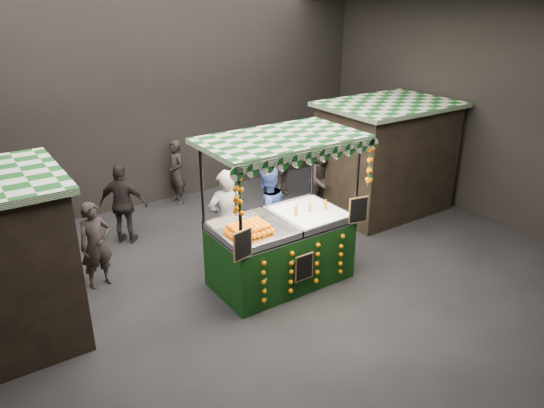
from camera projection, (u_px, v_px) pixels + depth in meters
ground at (265, 289)px, 9.12m from camera, size 12.00×12.00×0.00m
market_hall at (263, 100)px, 7.81m from camera, size 12.10×10.10×5.05m
neighbour_stall_right at (385, 157)px, 12.03m from camera, size 3.00×2.20×2.60m
juice_stall at (282, 240)px, 9.04m from camera, size 2.81×1.65×2.73m
vendor_grey at (227, 220)px, 9.50m from camera, size 0.77×0.56×1.97m
vendor_blue at (267, 212)px, 9.93m from camera, size 0.94×0.75×1.87m
shopper_0 at (96, 245)px, 8.96m from camera, size 0.63×0.46×1.60m
shopper_1 at (323, 180)px, 11.83m from camera, size 0.93×0.77×1.74m
shopper_2 at (124, 204)px, 10.52m from camera, size 1.05×0.97×1.72m
shopper_3 at (285, 163)px, 12.99m from camera, size 1.27×0.99×1.72m
shopper_5 at (347, 171)px, 12.39m from camera, size 0.91×1.71×1.76m
shopper_6 at (176, 172)px, 12.53m from camera, size 0.44×0.62×1.61m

